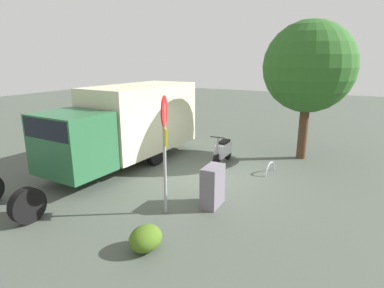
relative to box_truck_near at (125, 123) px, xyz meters
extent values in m
plane|color=#495148|center=(-0.52, 3.32, -1.63)|extent=(60.00, 60.00, 0.00)
cylinder|color=black|center=(-0.57, -0.93, -1.18)|extent=(0.91, 0.28, 0.90)
cylinder|color=black|center=(-0.50, 0.97, -1.18)|extent=(0.91, 0.28, 0.90)
cylinder|color=black|center=(4.69, 0.77, -1.18)|extent=(0.91, 0.28, 0.90)
cube|color=beige|center=(-0.93, 0.04, 0.07)|extent=(4.77, 2.38, 2.50)
cube|color=#29613A|center=(2.41, -0.09, -0.23)|extent=(1.88, 2.17, 1.90)
cube|color=black|center=(2.41, -0.09, 0.37)|extent=(1.89, 2.01, 0.60)
cylinder|color=black|center=(-1.18, 3.21, -1.35)|extent=(0.56, 0.12, 0.56)
cylinder|color=black|center=(-2.43, 3.16, -1.35)|extent=(0.56, 0.12, 0.56)
cube|color=silver|center=(-1.86, 3.19, -1.07)|extent=(1.11, 0.36, 0.48)
cube|color=black|center=(-1.96, 3.18, -0.80)|extent=(0.65, 0.30, 0.12)
cylinder|color=slate|center=(-1.23, 3.21, -0.80)|extent=(0.29, 0.08, 0.69)
cylinder|color=black|center=(-1.23, 3.21, -0.45)|extent=(0.06, 0.55, 0.04)
cylinder|color=#9E9EA3|center=(2.63, 3.47, -0.18)|extent=(0.08, 0.08, 2.90)
cylinder|color=red|center=(2.63, 3.49, 1.08)|extent=(0.71, 0.32, 0.76)
cube|color=yellow|center=(2.63, 3.49, 0.44)|extent=(0.33, 0.33, 0.44)
cylinder|color=#47301E|center=(-4.03, 5.72, -0.42)|extent=(0.36, 0.36, 2.42)
sphere|color=#2B5D22|center=(-4.03, 5.72, 2.00)|extent=(3.47, 3.47, 3.47)
cube|color=slate|center=(1.66, 4.37, -1.06)|extent=(0.81, 0.46, 1.13)
torus|color=#B7B7BC|center=(-1.63, 5.10, -1.63)|extent=(0.85, 0.15, 0.85)
ellipsoid|color=#44661B|center=(4.27, 4.03, -1.36)|extent=(0.79, 0.65, 0.54)
camera|label=1|loc=(9.05, 7.74, 2.31)|focal=29.78mm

